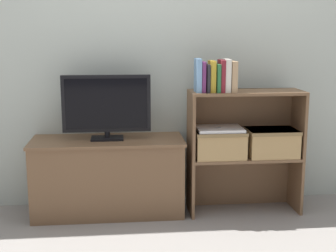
{
  "coord_description": "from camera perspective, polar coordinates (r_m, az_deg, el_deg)",
  "views": [
    {
      "loc": [
        -0.31,
        -2.95,
        1.24
      ],
      "look_at": [
        0.0,
        0.14,
        0.62
      ],
      "focal_mm": 50.0,
      "sensor_mm": 36.0,
      "label": 1
    }
  ],
  "objects": [
    {
      "name": "book_ivory",
      "position": [
        3.15,
        7.14,
        6.14
      ],
      "size": [
        0.04,
        0.14,
        0.22
      ],
      "color": "silver",
      "rests_on": "bookshelf_upper_tier"
    },
    {
      "name": "bookshelf_upper_tier",
      "position": [
        3.31,
        9.19,
        1.44
      ],
      "size": [
        0.78,
        0.29,
        0.46
      ],
      "color": "brown",
      "rests_on": "bookshelf_lower_tier"
    },
    {
      "name": "book_skyblue",
      "position": [
        3.11,
        3.66,
        6.18
      ],
      "size": [
        0.03,
        0.14,
        0.22
      ],
      "color": "#709ECC",
      "rests_on": "bookshelf_upper_tier"
    },
    {
      "name": "ground_plane",
      "position": [
        3.22,
        0.26,
        -11.48
      ],
      "size": [
        16.0,
        16.0,
        0.0
      ],
      "primitive_type": "plane",
      "color": "gray"
    },
    {
      "name": "wall_back",
      "position": [
        3.39,
        -0.48,
        10.53
      ],
      "size": [
        10.0,
        0.05,
        2.4
      ],
      "color": "#B2BCB2",
      "rests_on": "ground_plane"
    },
    {
      "name": "book_plum",
      "position": [
        3.11,
        4.25,
        5.99
      ],
      "size": [
        0.03,
        0.13,
        0.2
      ],
      "color": "#6B2D66",
      "rests_on": "bookshelf_upper_tier"
    },
    {
      "name": "storage_basket_left",
      "position": [
        3.23,
        6.25,
        -1.98
      ],
      "size": [
        0.35,
        0.25,
        0.19
      ],
      "color": "tan",
      "rests_on": "bookshelf_lower_tier"
    },
    {
      "name": "book_forest",
      "position": [
        3.13,
        6.0,
        5.85
      ],
      "size": [
        0.02,
        0.16,
        0.19
      ],
      "color": "#286638",
      "rests_on": "bookshelf_upper_tier"
    },
    {
      "name": "book_charcoal",
      "position": [
        3.12,
        4.78,
        5.84
      ],
      "size": [
        0.02,
        0.15,
        0.18
      ],
      "color": "#232328",
      "rests_on": "bookshelf_upper_tier"
    },
    {
      "name": "storage_basket_right",
      "position": [
        3.33,
        12.47,
        -1.8
      ],
      "size": [
        0.35,
        0.25,
        0.19
      ],
      "color": "tan",
      "rests_on": "bookshelf_lower_tier"
    },
    {
      "name": "tv_stand",
      "position": [
        3.3,
        -7.29,
        -6.09
      ],
      "size": [
        1.04,
        0.41,
        0.53
      ],
      "color": "brown",
      "rests_on": "ground_plane"
    },
    {
      "name": "bookshelf_lower_tier",
      "position": [
        3.4,
        8.98,
        -5.75
      ],
      "size": [
        0.78,
        0.29,
        0.4
      ],
      "color": "brown",
      "rests_on": "ground_plane"
    },
    {
      "name": "book_maroon",
      "position": [
        3.14,
        6.52,
        6.1
      ],
      "size": [
        0.03,
        0.15,
        0.21
      ],
      "color": "maroon",
      "rests_on": "bookshelf_upper_tier"
    },
    {
      "name": "laptop",
      "position": [
        3.21,
        6.29,
        -0.34
      ],
      "size": [
        0.31,
        0.24,
        0.02
      ],
      "color": "white",
      "rests_on": "storage_basket_left"
    },
    {
      "name": "tv",
      "position": [
        3.18,
        -7.51,
        2.5
      ],
      "size": [
        0.6,
        0.14,
        0.44
      ],
      "color": "black",
      "rests_on": "tv_stand"
    },
    {
      "name": "book_mustard",
      "position": [
        3.13,
        5.37,
        6.05
      ],
      "size": [
        0.04,
        0.12,
        0.21
      ],
      "color": "gold",
      "rests_on": "bookshelf_upper_tier"
    },
    {
      "name": "book_tan",
      "position": [
        3.16,
        7.87,
        6.01
      ],
      "size": [
        0.04,
        0.15,
        0.2
      ],
      "color": "tan",
      "rests_on": "bookshelf_upper_tier"
    }
  ]
}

